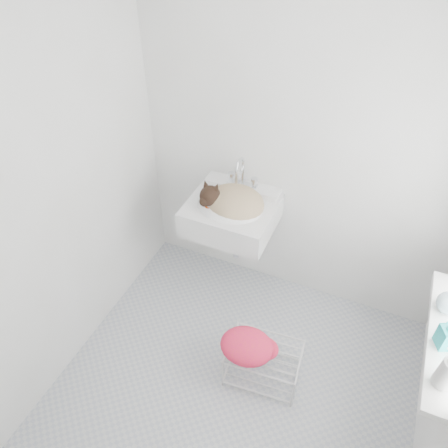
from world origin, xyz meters
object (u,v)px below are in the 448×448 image
at_px(sink, 232,204).
at_px(bottle_a, 440,384).
at_px(wire_rack, 263,361).
at_px(bottle_b, 443,345).
at_px(cat, 233,201).
at_px(bottle_c, 445,310).

bearing_deg(sink, bottle_a, -31.11).
relative_size(wire_rack, bottle_b, 2.50).
bearing_deg(sink, cat, -51.58).
bearing_deg(cat, bottle_a, -34.78).
relative_size(sink, cat, 1.37).
bearing_deg(bottle_a, bottle_b, 90.00).
relative_size(wire_rack, bottle_a, 2.25).
bearing_deg(cat, sink, 124.47).
height_order(wire_rack, bottle_a, bottle_a).
height_order(bottle_a, bottle_c, bottle_a).
xyz_separation_m(wire_rack, bottle_b, (0.87, 0.01, 0.70)).
distance_m(sink, bottle_b, 1.48).
distance_m(wire_rack, bottle_b, 1.12).
distance_m(bottle_a, bottle_c, 0.45).
bearing_deg(wire_rack, bottle_a, -13.85).
height_order(sink, cat, cat).
bearing_deg(bottle_c, bottle_a, -90.00).
distance_m(cat, bottle_c, 1.39).
distance_m(bottle_a, bottle_b, 0.22).
distance_m(sink, bottle_a, 1.59).
xyz_separation_m(wire_rack, bottle_c, (0.87, 0.24, 0.70)).
bearing_deg(cat, wire_rack, -55.03).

